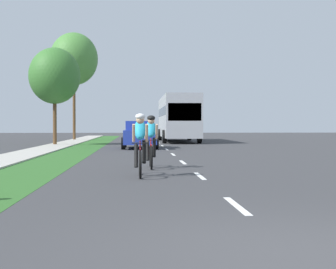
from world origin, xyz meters
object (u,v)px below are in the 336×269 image
at_px(street_tree_far, 74,59).
at_px(cyclist_lead, 140,144).
at_px(bus_silver, 178,116).
at_px(street_tree_near, 55,76).
at_px(cyclist_trailing, 151,141).
at_px(sedan_blue, 140,134).

bearing_deg(street_tree_far, cyclist_lead, -79.99).
distance_m(bus_silver, street_tree_near, 10.91).
relative_size(cyclist_lead, cyclist_trailing, 1.00).
xyz_separation_m(cyclist_lead, cyclist_trailing, (0.34, 2.42, 0.00)).
height_order(cyclist_lead, bus_silver, bus_silver).
relative_size(bus_silver, street_tree_near, 1.84).
height_order(sedan_blue, street_tree_far, street_tree_far).
xyz_separation_m(bus_silver, street_tree_far, (-8.61, 4.43, 5.01)).
bearing_deg(bus_silver, sedan_blue, -105.28).
bearing_deg(cyclist_trailing, bus_silver, 83.42).
bearing_deg(cyclist_lead, street_tree_near, 104.88).
xyz_separation_m(cyclist_trailing, bus_silver, (2.79, 24.20, 1.17)).
xyz_separation_m(cyclist_lead, sedan_blue, (0.09, 15.48, -0.04)).
height_order(cyclist_lead, street_tree_far, street_tree_far).
height_order(cyclist_trailing, street_tree_far, street_tree_far).
height_order(cyclist_trailing, bus_silver, bus_silver).
height_order(bus_silver, street_tree_far, street_tree_far).
relative_size(cyclist_trailing, street_tree_near, 0.27).
relative_size(cyclist_lead, bus_silver, 0.15).
height_order(cyclist_trailing, sedan_blue, cyclist_trailing).
distance_m(cyclist_trailing, street_tree_far, 29.87).
height_order(cyclist_lead, street_tree_near, street_tree_near).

